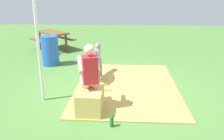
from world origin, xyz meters
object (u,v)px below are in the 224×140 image
(water_barrel, at_px, (50,51))
(picnic_bench, at_px, (52,36))
(soda_bottle, at_px, (112,120))
(tent_pole_left, at_px, (38,46))
(hay_bale, at_px, (90,100))
(pony_standing, at_px, (96,61))
(person_seated, at_px, (89,73))

(water_barrel, xyz_separation_m, picnic_bench, (2.08, 0.56, 0.10))
(soda_bottle, xyz_separation_m, water_barrel, (3.59, 2.20, 0.35))
(tent_pole_left, relative_size, picnic_bench, 1.21)
(hay_bale, bearing_deg, pony_standing, 3.57)
(hay_bale, height_order, tent_pole_left, tent_pole_left)
(person_seated, bearing_deg, water_barrel, 30.79)
(soda_bottle, height_order, picnic_bench, picnic_bench)
(soda_bottle, height_order, tent_pole_left, tent_pole_left)
(pony_standing, xyz_separation_m, tent_pole_left, (-1.32, 0.99, 0.67))
(water_barrel, height_order, tent_pole_left, tent_pole_left)
(water_barrel, bearing_deg, soda_bottle, -148.49)
(soda_bottle, bearing_deg, tent_pole_left, 57.65)
(pony_standing, bearing_deg, soda_bottle, -166.28)
(pony_standing, height_order, water_barrel, water_barrel)
(soda_bottle, bearing_deg, hay_bale, 39.36)
(person_seated, distance_m, soda_bottle, 1.05)
(water_barrel, relative_size, tent_pole_left, 0.39)
(person_seated, distance_m, tent_pole_left, 1.20)
(picnic_bench, bearing_deg, hay_bale, -155.76)
(picnic_bench, bearing_deg, water_barrel, -164.99)
(person_seated, xyz_separation_m, tent_pole_left, (0.27, 1.07, 0.47))
(person_seated, distance_m, picnic_bench, 5.45)
(pony_standing, bearing_deg, person_seated, -177.19)
(tent_pole_left, bearing_deg, pony_standing, -36.95)
(pony_standing, relative_size, picnic_bench, 0.68)
(person_seated, relative_size, soda_bottle, 5.20)
(pony_standing, relative_size, tent_pole_left, 0.56)
(person_seated, height_order, soda_bottle, person_seated)
(pony_standing, bearing_deg, picnic_bench, 33.13)
(water_barrel, relative_size, picnic_bench, 0.48)
(pony_standing, xyz_separation_m, soda_bottle, (-2.31, -0.56, -0.41))
(soda_bottle, xyz_separation_m, tent_pole_left, (0.99, 1.56, 1.08))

